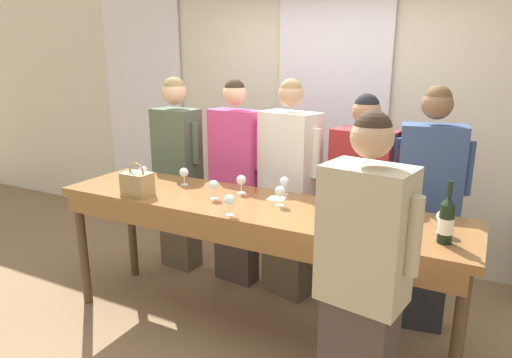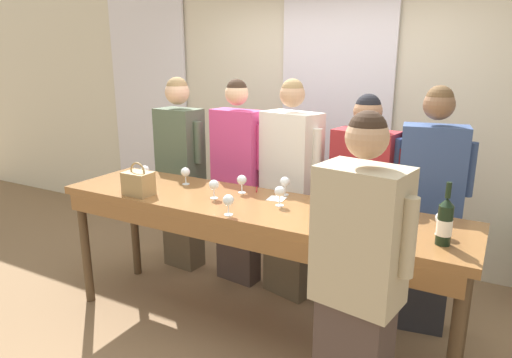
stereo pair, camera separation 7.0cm
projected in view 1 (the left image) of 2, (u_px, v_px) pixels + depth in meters
name	position (u px, v px, depth m)	size (l,w,h in m)	color
ground_plane	(252.00, 330.00, 3.37)	(18.00, 18.00, 0.00)	#846647
wall_back	(333.00, 114.00, 4.43)	(12.00, 0.06, 2.80)	beige
curtain_panel_left	(145.00, 108.00, 5.43)	(1.09, 0.03, 2.69)	white
curtain_panel_center	(331.00, 121.00, 4.39)	(1.09, 0.03, 2.69)	white
tasting_bar	(250.00, 217.00, 3.11)	(2.89, 0.70, 0.99)	brown
wine_bottle	(446.00, 220.00, 2.41)	(0.08, 0.08, 0.34)	black
handbag	(137.00, 184.00, 3.24)	(0.20, 0.15, 0.24)	#997A4C
wine_glass_front_left	(443.00, 218.00, 2.55)	(0.07, 0.07, 0.13)	white
wine_glass_front_mid	(285.00, 182.00, 3.26)	(0.07, 0.07, 0.13)	white
wine_glass_front_right	(184.00, 173.00, 3.51)	(0.07, 0.07, 0.13)	white
wine_glass_center_left	(143.00, 171.00, 3.57)	(0.07, 0.07, 0.13)	white
wine_glass_center_mid	(214.00, 186.00, 3.17)	(0.07, 0.07, 0.13)	white
wine_glass_center_right	(280.00, 192.00, 3.02)	(0.07, 0.07, 0.13)	white
wine_glass_back_left	(230.00, 201.00, 2.84)	(0.07, 0.07, 0.13)	white
wine_glass_back_mid	(241.00, 180.00, 3.30)	(0.07, 0.07, 0.13)	white
napkin	(276.00, 199.00, 3.19)	(0.13, 0.13, 0.00)	white
pen	(256.00, 189.00, 3.40)	(0.07, 0.13, 0.01)	maroon
guest_olive_jacket	(178.00, 173.00, 4.17)	(0.51, 0.28, 1.78)	brown
guest_pink_top	(236.00, 182.00, 3.90)	(0.55, 0.25, 1.77)	#473833
guest_cream_sweater	(289.00, 191.00, 3.68)	(0.57, 0.36, 1.79)	brown
guest_striped_shirt	(361.00, 206.00, 3.42)	(0.57, 0.30, 1.70)	#383D51
guest_navy_coat	(427.00, 209.00, 3.20)	(0.54, 0.29, 1.77)	#28282D
host_pouring	(362.00, 290.00, 2.17)	(0.51, 0.32, 1.73)	#473833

